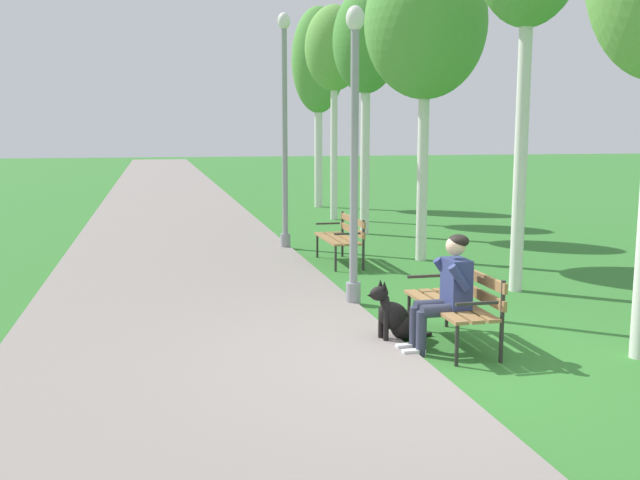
# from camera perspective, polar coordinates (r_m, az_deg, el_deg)

# --- Properties ---
(ground_plane) EXTENTS (120.00, 120.00, 0.00)m
(ground_plane) POSITION_cam_1_polar(r_m,az_deg,el_deg) (7.44, 9.10, -9.61)
(ground_plane) COLOR #33752D
(paved_path) EXTENTS (4.28, 60.00, 0.04)m
(paved_path) POSITION_cam_1_polar(r_m,az_deg,el_deg) (30.62, -12.15, 4.15)
(paved_path) COLOR gray
(paved_path) RESTS_ON ground
(park_bench_near) EXTENTS (0.55, 1.50, 0.85)m
(park_bench_near) POSITION_cam_1_polar(r_m,az_deg,el_deg) (7.95, 10.86, -4.62)
(park_bench_near) COLOR olive
(park_bench_near) RESTS_ON ground
(park_bench_mid) EXTENTS (0.55, 1.50, 0.85)m
(park_bench_mid) POSITION_cam_1_polar(r_m,az_deg,el_deg) (12.60, 1.80, 0.41)
(park_bench_mid) COLOR olive
(park_bench_mid) RESTS_ON ground
(person_seated_on_near_bench) EXTENTS (0.74, 0.49, 1.25)m
(person_seated_on_near_bench) POSITION_cam_1_polar(r_m,az_deg,el_deg) (7.67, 10.04, -3.80)
(person_seated_on_near_bench) COLOR #33384C
(person_seated_on_near_bench) RESTS_ON ground
(dog_black) EXTENTS (0.83, 0.35, 0.71)m
(dog_black) POSITION_cam_1_polar(r_m,az_deg,el_deg) (8.06, 6.18, -6.19)
(dog_black) COLOR black
(dog_black) RESTS_ON ground
(lamp_post_near) EXTENTS (0.24, 0.24, 3.90)m
(lamp_post_near) POSITION_cam_1_polar(r_m,az_deg,el_deg) (9.45, 2.74, 6.85)
(lamp_post_near) COLOR gray
(lamp_post_near) RESTS_ON ground
(lamp_post_mid) EXTENTS (0.24, 0.24, 4.55)m
(lamp_post_mid) POSITION_cam_1_polar(r_m,az_deg,el_deg) (14.11, -2.83, 8.79)
(lamp_post_mid) COLOR gray
(lamp_post_mid) RESTS_ON ground
(birch_tree_third) EXTENTS (2.14, 2.05, 5.47)m
(birch_tree_third) POSITION_cam_1_polar(r_m,az_deg,el_deg) (13.07, 8.40, 16.59)
(birch_tree_third) COLOR silver
(birch_tree_third) RESTS_ON ground
(birch_tree_fourth) EXTENTS (1.47, 1.54, 5.41)m
(birch_tree_fourth) POSITION_cam_1_polar(r_m,az_deg,el_deg) (16.30, 3.69, 15.28)
(birch_tree_fourth) COLOR silver
(birch_tree_fourth) RESTS_ON ground
(birch_tree_fifth) EXTENTS (1.52, 1.47, 5.51)m
(birch_tree_fifth) POSITION_cam_1_polar(r_m,az_deg,el_deg) (18.98, 1.14, 14.84)
(birch_tree_fifth) COLOR silver
(birch_tree_fifth) RESTS_ON ground
(birch_tree_sixth) EXTENTS (1.62, 1.48, 6.01)m
(birch_tree_sixth) POSITION_cam_1_polar(r_m,az_deg,el_deg) (22.19, -0.13, 13.95)
(birch_tree_sixth) COLOR silver
(birch_tree_sixth) RESTS_ON ground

